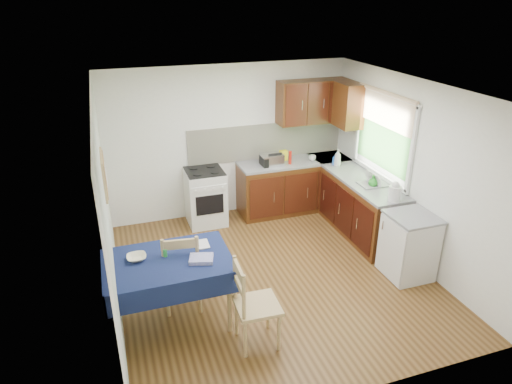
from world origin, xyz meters
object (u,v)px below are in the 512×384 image
object	(u,v)px
toaster	(275,160)
kettle	(395,192)
chair_far	(182,269)
chair_near	(253,302)
sandwich_press	(271,160)
dish_rack	(373,183)
dining_table	(168,268)

from	to	relation	value
toaster	kettle	xyz separation A→B (m)	(1.05, -1.79, 0.03)
chair_far	chair_near	bearing A→B (deg)	133.26
toaster	sandwich_press	size ratio (longest dim) A/B	0.87
chair_far	sandwich_press	distance (m)	2.80
chair_far	dish_rack	distance (m)	3.12
chair_near	dish_rack	xyz separation A→B (m)	(2.40, 1.61, 0.38)
dining_table	toaster	xyz separation A→B (m)	(2.09, 2.20, 0.26)
chair_far	chair_near	size ratio (longest dim) A/B	1.02
sandwich_press	dish_rack	bearing A→B (deg)	-62.36
sandwich_press	dish_rack	world-z (taller)	dish_rack
chair_far	chair_near	xyz separation A→B (m)	(0.59, -0.84, -0.01)
chair_far	kettle	world-z (taller)	kettle
chair_far	dish_rack	bearing A→B (deg)	-157.54
dish_rack	kettle	distance (m)	0.58
sandwich_press	dining_table	bearing A→B (deg)	-146.11
toaster	kettle	distance (m)	2.08
toaster	dish_rack	distance (m)	1.63
dish_rack	kettle	bearing A→B (deg)	-99.94
dish_rack	sandwich_press	bearing A→B (deg)	124.99
kettle	toaster	bearing A→B (deg)	120.37
dining_table	chair_far	bearing A→B (deg)	54.01
dining_table	chair_near	bearing A→B (deg)	-35.67
dining_table	chair_near	distance (m)	1.01
dining_table	toaster	world-z (taller)	toaster
dining_table	dish_rack	world-z (taller)	dish_rack
chair_far	sandwich_press	xyz separation A→B (m)	(1.86, 2.05, 0.44)
chair_far	kettle	bearing A→B (deg)	-168.18
chair_near	dish_rack	size ratio (longest dim) A/B	2.54
dining_table	chair_far	size ratio (longest dim) A/B	1.32
chair_near	dish_rack	distance (m)	2.92
chair_far	toaster	bearing A→B (deg)	-125.90
chair_far	toaster	xyz separation A→B (m)	(1.91, 1.99, 0.44)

